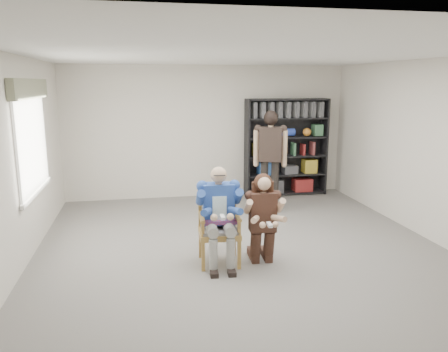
{
  "coord_description": "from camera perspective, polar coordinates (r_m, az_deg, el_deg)",
  "views": [
    {
      "loc": [
        -1.42,
        -5.72,
        2.42
      ],
      "look_at": [
        -0.2,
        0.6,
        1.05
      ],
      "focal_mm": 35.0,
      "sensor_mm": 36.0,
      "label": 1
    }
  ],
  "objects": [
    {
      "name": "floor",
      "position": [
        6.37,
        2.84,
        -10.32
      ],
      "size": [
        6.0,
        7.0,
        0.01
      ],
      "primitive_type": "cube",
      "color": "slate",
      "rests_on": "ground"
    },
    {
      "name": "seated_man",
      "position": [
        5.89,
        -0.64,
        -5.22
      ],
      "size": [
        0.63,
        0.85,
        1.35
      ],
      "primitive_type": null,
      "rotation": [
        0.0,
        0.0,
        -0.06
      ],
      "color": "#26459C",
      "rests_on": "floor"
    },
    {
      "name": "armchair",
      "position": [
        5.94,
        -0.64,
        -6.66
      ],
      "size": [
        0.64,
        0.62,
        1.04
      ],
      "primitive_type": null,
      "rotation": [
        0.0,
        0.0,
        -0.06
      ],
      "color": "#AB7F38",
      "rests_on": "floor"
    },
    {
      "name": "room_shell",
      "position": [
        5.98,
        2.97,
        2.18
      ],
      "size": [
        6.0,
        7.0,
        2.8
      ],
      "primitive_type": null,
      "color": "silver",
      "rests_on": "ground"
    },
    {
      "name": "window_left",
      "position": [
        6.94,
        -23.66,
        4.47
      ],
      "size": [
        0.16,
        2.0,
        1.75
      ],
      "primitive_type": null,
      "color": "white",
      "rests_on": "room_shell"
    },
    {
      "name": "standing_man",
      "position": [
        8.2,
        6.02,
        1.69
      ],
      "size": [
        0.66,
        0.5,
        1.92
      ],
      "primitive_type": null,
      "rotation": [
        0.0,
        0.0,
        -0.32
      ],
      "color": "black",
      "rests_on": "floor"
    },
    {
      "name": "bookshelf",
      "position": [
        9.63,
        8.12,
        3.72
      ],
      "size": [
        1.8,
        0.38,
        2.1
      ],
      "primitive_type": null,
      "color": "black",
      "rests_on": "floor"
    },
    {
      "name": "kneeling_woman",
      "position": [
        5.92,
        5.13,
        -5.75
      ],
      "size": [
        0.57,
        0.86,
        1.24
      ],
      "primitive_type": null,
      "rotation": [
        0.0,
        0.0,
        -0.06
      ],
      "color": "#322118",
      "rests_on": "floor"
    }
  ]
}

